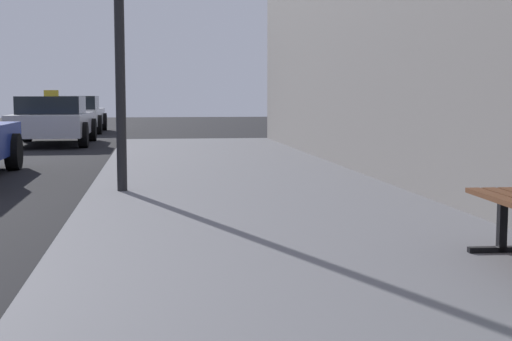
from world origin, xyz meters
name	(u,v)px	position (x,y,z in m)	size (l,w,h in m)	color
sidewalk	(396,339)	(4.00, 0.00, 0.07)	(4.00, 32.00, 0.15)	slate
car_silver	(53,120)	(0.19, 16.37, 0.65)	(2.01, 4.22, 1.43)	#B7B7BF
car_white	(74,114)	(0.10, 22.65, 0.65)	(2.03, 4.09, 1.27)	white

